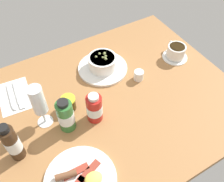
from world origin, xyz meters
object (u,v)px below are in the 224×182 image
at_px(wine_glass, 38,102).
at_px(porridge_bowl, 103,64).
at_px(coffee_cup, 176,52).
at_px(sauce_bottle_brown, 12,143).
at_px(sauce_bottle_green, 66,116).
at_px(cutlery_setting, 15,96).
at_px(jam_jar, 69,103).
at_px(sauce_bottle_red, 94,108).
at_px(creamer_jug, 139,75).
at_px(breakfast_plate, 81,180).

bearing_deg(wine_glass, porridge_bowl, -156.80).
distance_m(coffee_cup, sauce_bottle_brown, 0.81).
xyz_separation_m(porridge_bowl, sauce_bottle_green, (0.26, 0.21, 0.04)).
xyz_separation_m(wine_glass, sauce_bottle_brown, (0.13, 0.09, -0.04)).
bearing_deg(cutlery_setting, coffee_cup, 169.00).
bearing_deg(sauce_bottle_green, cutlery_setting, -61.04).
height_order(wine_glass, jam_jar, wine_glass).
xyz_separation_m(cutlery_setting, wine_glass, (-0.07, 0.18, 0.12)).
xyz_separation_m(coffee_cup, wine_glass, (0.67, 0.04, 0.09)).
distance_m(sauce_bottle_green, sauce_bottle_red, 0.11).
height_order(creamer_jug, sauce_bottle_red, sauce_bottle_red).
bearing_deg(sauce_bottle_green, creamer_jug, -169.03).
distance_m(creamer_jug, jam_jar, 0.33).
bearing_deg(coffee_cup, porridge_bowl, -17.01).
xyz_separation_m(creamer_jug, wine_glass, (0.44, 0.01, 0.10)).
bearing_deg(sauce_bottle_brown, jam_jar, -157.32).
bearing_deg(wine_glass, cutlery_setting, -69.42).
bearing_deg(breakfast_plate, coffee_cup, -154.09).
relative_size(porridge_bowl, sauce_bottle_green, 1.50).
xyz_separation_m(porridge_bowl, coffee_cup, (-0.34, 0.10, 0.00)).
xyz_separation_m(porridge_bowl, breakfast_plate, (0.31, 0.42, -0.02)).
height_order(porridge_bowl, coffee_cup, porridge_bowl).
bearing_deg(cutlery_setting, breakfast_plate, 100.82).
distance_m(jam_jar, sauce_bottle_red, 0.12).
distance_m(creamer_jug, breakfast_plate, 0.51).
distance_m(porridge_bowl, coffee_cup, 0.36).
distance_m(creamer_jug, wine_glass, 0.45).
xyz_separation_m(creamer_jug, breakfast_plate, (0.42, 0.29, -0.01)).
bearing_deg(coffee_cup, creamer_jug, 7.47).
bearing_deg(creamer_jug, jam_jar, -1.00).
bearing_deg(wine_glass, sauce_bottle_red, 155.33).
bearing_deg(breakfast_plate, sauce_bottle_brown, -52.45).
bearing_deg(cutlery_setting, sauce_bottle_brown, 77.25).
distance_m(wine_glass, jam_jar, 0.14).
height_order(creamer_jug, sauce_bottle_brown, sauce_bottle_brown).
height_order(porridge_bowl, cutlery_setting, porridge_bowl).
height_order(wine_glass, sauce_bottle_green, wine_glass).
distance_m(cutlery_setting, wine_glass, 0.23).
height_order(coffee_cup, breakfast_plate, coffee_cup).
distance_m(sauce_bottle_brown, sauce_bottle_red, 0.31).
height_order(coffee_cup, sauce_bottle_green, sauce_bottle_green).
bearing_deg(porridge_bowl, jam_jar, 29.95).
relative_size(sauce_bottle_brown, sauce_bottle_red, 1.34).
height_order(creamer_jug, wine_glass, wine_glass).
bearing_deg(jam_jar, wine_glass, 6.96).
bearing_deg(porridge_bowl, coffee_cup, 162.99).
relative_size(coffee_cup, sauce_bottle_red, 0.97).
bearing_deg(wine_glass, coffee_cup, -176.77).
relative_size(cutlery_setting, coffee_cup, 1.53).
bearing_deg(creamer_jug, sauce_bottle_green, 10.97).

